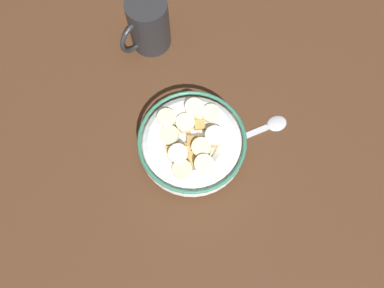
{
  "coord_description": "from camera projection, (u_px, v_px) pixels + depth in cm",
  "views": [
    {
      "loc": [
        14.58,
        13.08,
        57.91
      ],
      "look_at": [
        0.0,
        0.0,
        3.0
      ],
      "focal_mm": 34.92,
      "sensor_mm": 36.0,
      "label": 1
    }
  ],
  "objects": [
    {
      "name": "ground_plane",
      "position": [
        192.0,
        152.0,
        0.62
      ],
      "size": [
        105.89,
        105.89,
        2.0
      ],
      "primitive_type": "cube",
      "color": "#472B19"
    },
    {
      "name": "coffee_mug",
      "position": [
        148.0,
        25.0,
        0.64
      ],
      "size": [
        10.19,
        7.04,
        9.83
      ],
      "color": "#262628",
      "rests_on": "ground_plane"
    },
    {
      "name": "spoon",
      "position": [
        261.0,
        129.0,
        0.62
      ],
      "size": [
        15.34,
        8.43,
        0.8
      ],
      "color": "#B7B7BC",
      "rests_on": "ground_plane"
    },
    {
      "name": "cereal_bowl",
      "position": [
        192.0,
        144.0,
        0.58
      ],
      "size": [
        16.74,
        16.74,
        5.95
      ],
      "color": "white",
      "rests_on": "ground_plane"
    }
  ]
}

